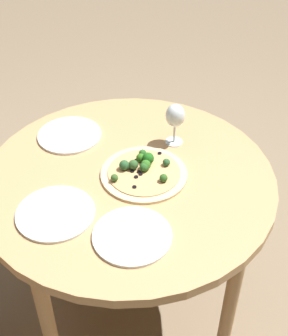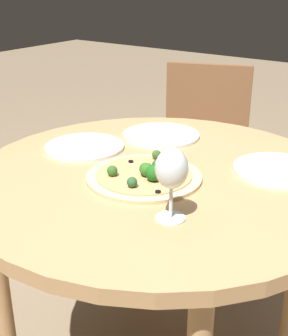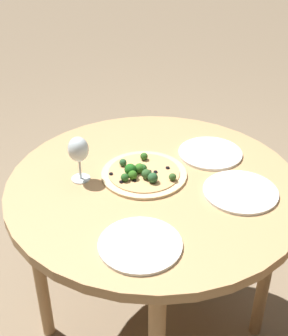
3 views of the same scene
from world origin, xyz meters
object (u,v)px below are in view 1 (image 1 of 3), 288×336
pizza (144,171)px  plate_near (55,213)px  plate_far (70,135)px  plate_side (132,236)px  wine_glass (175,117)px

pizza → plate_near: bearing=-152.9°
plate_near → plate_far: 0.42m
pizza → plate_side: bearing=-104.9°
pizza → plate_near: (-0.30, -0.15, -0.01)m
plate_near → plate_side: same height
pizza → plate_side: size_ratio=1.25×
plate_near → plate_far: (0.05, 0.41, 0.00)m
plate_near → pizza: bearing=27.1°
plate_near → plate_far: size_ratio=1.03×
wine_glass → plate_near: (-0.44, -0.32, -0.11)m
plate_side → plate_far: bearing=107.5°
plate_near → plate_side: (0.22, -0.13, 0.00)m
wine_glass → plate_side: size_ratio=0.68×
plate_near → plate_far: bearing=82.7°
wine_glass → plate_far: 0.41m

